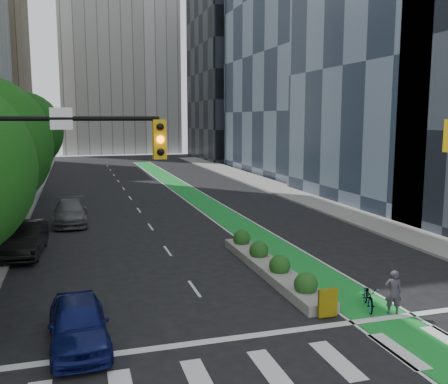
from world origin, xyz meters
TOP-DOWN VIEW (x-y plane):
  - ground at (0.00, 0.00)m, footprint 160.00×160.00m
  - sidewalk_left at (-11.80, 25.00)m, footprint 3.60×90.00m
  - sidewalk_right at (11.80, 25.00)m, footprint 3.60×90.00m
  - bike_lane_paint at (3.00, 30.00)m, footprint 2.20×70.00m
  - building_glass_far at (21.00, 45.00)m, footprint 14.00×24.00m
  - building_dark_end at (20.00, 68.00)m, footprint 14.00×18.00m
  - tree_midfar at (-11.00, 22.00)m, footprint 5.60×5.60m
  - tree_far at (-11.00, 32.00)m, footprint 6.60×6.60m
  - signal_left at (-8.70, 0.46)m, footprint 6.14×0.51m
  - median_planter at (1.20, 7.04)m, footprint 1.20×10.26m
  - bicycle at (3.05, 2.19)m, footprint 1.19×1.77m
  - cyclist at (3.57, 1.49)m, footprint 0.68×0.58m
  - parked_car_left_near at (-7.00, 2.03)m, footprint 1.89×4.32m
  - parked_car_left_mid at (-9.50, 13.31)m, footprint 2.11×5.13m
  - parked_car_left_far at (-7.34, 20.45)m, footprint 2.16×5.22m

SIDE VIEW (x-z plane):
  - ground at x=0.00m, z-range 0.00..0.00m
  - bike_lane_paint at x=3.00m, z-range 0.00..0.01m
  - sidewalk_left at x=-11.80m, z-range 0.00..0.15m
  - sidewalk_right at x=11.80m, z-range 0.00..0.15m
  - median_planter at x=1.20m, z-range -0.18..0.92m
  - bicycle at x=3.05m, z-range 0.00..0.88m
  - parked_car_left_near at x=-7.00m, z-range 0.00..1.45m
  - parked_car_left_far at x=-7.34m, z-range 0.00..1.51m
  - cyclist at x=3.57m, z-range 0.00..1.59m
  - parked_car_left_mid at x=-9.50m, z-range 0.00..1.65m
  - signal_left at x=-8.70m, z-range 1.18..8.38m
  - tree_midfar at x=-11.00m, z-range 1.07..8.83m
  - tree_far at x=-11.00m, z-range 1.19..10.20m
  - building_dark_end at x=20.00m, z-range 0.00..28.00m
  - building_glass_far at x=21.00m, z-range 0.00..42.00m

